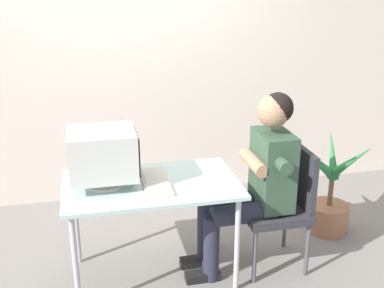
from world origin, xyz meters
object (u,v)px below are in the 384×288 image
desk (152,192)px  crt_monitor (103,154)px  office_chair (282,201)px  potted_plant (330,199)px  person_seated (256,176)px  keyboard (156,181)px

desk → crt_monitor: 0.41m
office_chair → desk: bearing=177.5°
crt_monitor → potted_plant: size_ratio=0.53×
desk → person_seated: bearing=-3.2°
desk → office_chair: bearing=-2.5°
keyboard → office_chair: office_chair is taller
keyboard → office_chair: (0.89, -0.03, -0.23)m
desk → potted_plant: bearing=11.6°
person_seated → potted_plant: size_ratio=1.56×
keyboard → person_seated: (0.69, -0.03, -0.02)m
desk → potted_plant: (1.48, 0.30, -0.35)m
desk → potted_plant: size_ratio=1.40×
crt_monitor → person_seated: person_seated is taller
crt_monitor → office_chair: bearing=-3.3°
office_chair → keyboard: bearing=177.9°
desk → office_chair: 0.93m
office_chair → person_seated: 0.29m
crt_monitor → person_seated: size_ratio=0.34×
potted_plant → office_chair: bearing=-148.8°
keyboard → person_seated: person_seated is taller
desk → office_chair: size_ratio=1.30×
office_chair → potted_plant: office_chair is taller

